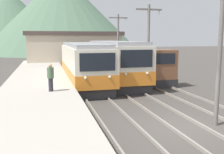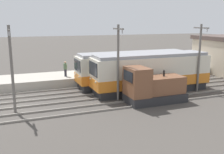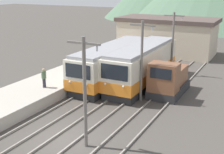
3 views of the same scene
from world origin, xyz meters
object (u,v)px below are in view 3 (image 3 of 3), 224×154
(shunting_locomotive, at_px, (169,81))
(person_on_platform, at_px, (44,77))
(catenary_mast_far, at_px, (173,41))
(commuter_train_left, at_px, (113,65))
(catenary_mast_near, at_px, (85,89))
(commuter_train_center, at_px, (142,66))
(catenary_mast_mid, at_px, (142,58))

(shunting_locomotive, bearing_deg, person_on_platform, -147.91)
(catenary_mast_far, distance_m, person_on_platform, 13.44)
(person_on_platform, bearing_deg, shunting_locomotive, 32.09)
(commuter_train_left, relative_size, catenary_mast_far, 1.90)
(catenary_mast_near, distance_m, person_on_platform, 9.04)
(commuter_train_center, xyz_separation_m, person_on_platform, (-5.66, -7.01, 0.07))
(commuter_train_left, distance_m, shunting_locomotive, 5.92)
(shunting_locomotive, xyz_separation_m, catenary_mast_mid, (-1.49, -2.43, 2.27))
(catenary_mast_near, distance_m, catenary_mast_far, 16.46)
(catenary_mast_near, distance_m, catenary_mast_mid, 8.23)
(commuter_train_center, bearing_deg, catenary_mast_far, 70.35)
(catenary_mast_near, xyz_separation_m, catenary_mast_mid, (0.00, 8.23, 0.00))
(catenary_mast_mid, bearing_deg, commuter_train_center, 110.63)
(commuter_train_center, distance_m, catenary_mast_near, 12.46)
(commuter_train_left, relative_size, catenary_mast_mid, 1.90)
(catenary_mast_far, height_order, person_on_platform, catenary_mast_far)
(person_on_platform, bearing_deg, catenary_mast_near, -36.07)
(catenary_mast_mid, relative_size, catenary_mast_far, 1.00)
(commuter_train_left, height_order, shunting_locomotive, commuter_train_left)
(catenary_mast_near, xyz_separation_m, catenary_mast_far, (0.00, 16.46, 0.00))
(shunting_locomotive, distance_m, catenary_mast_far, 6.41)
(catenary_mast_far, bearing_deg, commuter_train_left, -132.64)
(catenary_mast_near, bearing_deg, catenary_mast_mid, 90.00)
(commuter_train_center, height_order, catenary_mast_mid, catenary_mast_mid)
(catenary_mast_mid, bearing_deg, commuter_train_left, 140.49)
(catenary_mast_mid, bearing_deg, catenary_mast_far, 90.00)
(catenary_mast_near, relative_size, person_on_platform, 3.98)
(commuter_train_left, xyz_separation_m, catenary_mast_far, (4.31, 4.68, 1.84))
(commuter_train_left, distance_m, catenary_mast_near, 12.68)
(commuter_train_center, distance_m, person_on_platform, 9.02)
(commuter_train_center, bearing_deg, shunting_locomotive, -27.78)
(catenary_mast_mid, bearing_deg, shunting_locomotive, 58.43)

